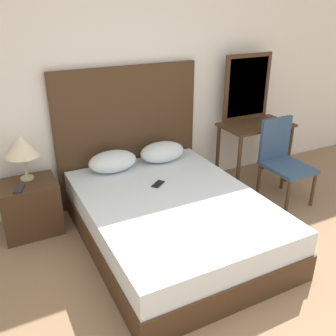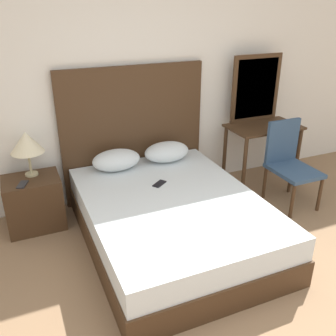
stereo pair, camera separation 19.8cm
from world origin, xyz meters
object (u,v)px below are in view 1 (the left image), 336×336
object	(u,v)px
phone_on_nightstand	(19,189)
table_lamp	(22,146)
phone_on_bed	(159,184)
chair	(282,157)
vanity_desk	(255,135)
nightstand	(30,207)
bed	(173,220)

from	to	relation	value
phone_on_nightstand	table_lamp	bearing A→B (deg)	62.30
phone_on_bed	chair	distance (m)	1.46
vanity_desk	phone_on_bed	bearing A→B (deg)	-165.46
phone_on_bed	nightstand	world-z (taller)	nightstand
nightstand	table_lamp	bearing A→B (deg)	74.82
chair	nightstand	bearing A→B (deg)	167.90
vanity_desk	phone_on_nightstand	bearing A→B (deg)	-179.77
phone_on_bed	vanity_desk	distance (m)	1.49
chair	table_lamp	bearing A→B (deg)	166.05
nightstand	chair	distance (m)	2.65
bed	nightstand	distance (m)	1.36
phone_on_bed	table_lamp	world-z (taller)	table_lamp
bed	chair	distance (m)	1.49
phone_on_nightstand	vanity_desk	distance (m)	2.64
phone_on_bed	chair	size ratio (longest dim) A/B	0.18
nightstand	table_lamp	xyz separation A→B (m)	(0.02, 0.08, 0.59)
nightstand	bed	bearing A→B (deg)	-34.08
bed	nightstand	bearing A→B (deg)	145.92
nightstand	chair	size ratio (longest dim) A/B	0.59
bed	table_lamp	distance (m)	1.52
vanity_desk	chair	distance (m)	0.47
table_lamp	vanity_desk	distance (m)	2.56
nightstand	phone_on_nightstand	size ratio (longest dim) A/B	3.16
phone_on_nightstand	chair	world-z (taller)	chair
bed	nightstand	size ratio (longest dim) A/B	3.80
vanity_desk	chair	xyz separation A→B (m)	(0.01, -0.46, -0.11)
phone_on_nightstand	chair	size ratio (longest dim) A/B	0.19
nightstand	vanity_desk	distance (m)	2.59
phone_on_bed	phone_on_nightstand	distance (m)	1.25
nightstand	phone_on_nightstand	distance (m)	0.29
table_lamp	phone_on_nightstand	size ratio (longest dim) A/B	2.63
table_lamp	nightstand	bearing A→B (deg)	-105.18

